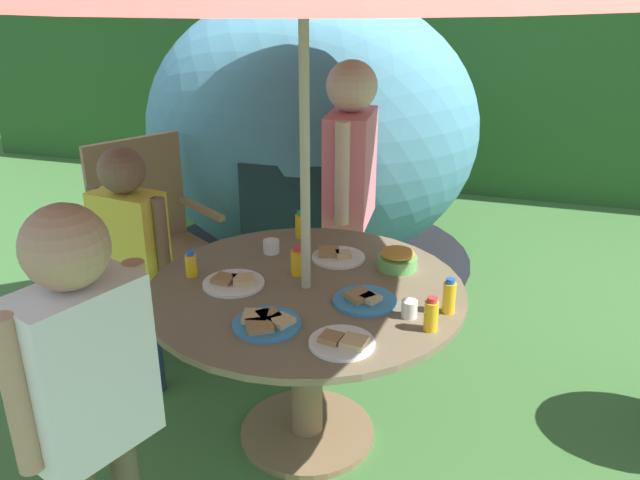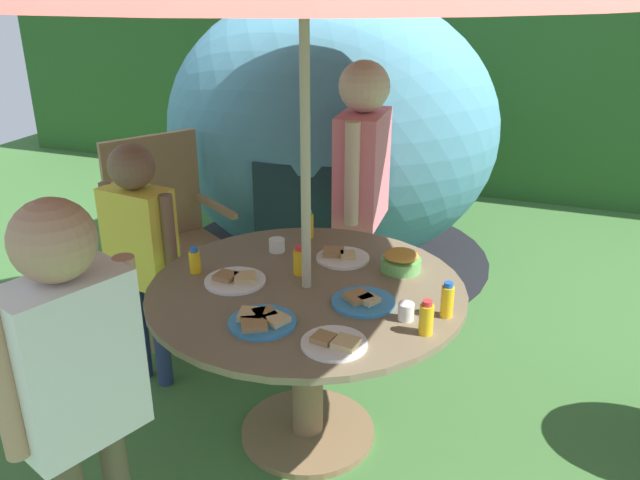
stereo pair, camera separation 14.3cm
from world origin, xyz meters
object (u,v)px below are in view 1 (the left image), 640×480
Objects in this scene: child_in_yellow_shirt at (130,242)px; snack_bowl at (397,259)px; plate_far_right at (343,342)px; juice_bottle_near_left at (431,315)px; juice_bottle_center_back at (298,261)px; juice_bottle_mid_left at (301,225)px; garden_table at (306,329)px; cup_near at (409,309)px; child_in_white_shirt at (85,370)px; plate_front_edge at (365,299)px; dome_tent at (311,131)px; child_in_pink_shirt at (350,168)px; cup_far at (271,246)px; plate_far_left at (234,282)px; juice_bottle_back_edge at (449,297)px; juice_bottle_mid_right at (191,264)px; plate_center_front at (266,322)px; wooden_chair at (150,228)px; plate_near_right at (337,256)px.

child_in_yellow_shirt is 1.15m from snack_bowl.
juice_bottle_near_left is (0.26, 0.18, 0.05)m from plate_far_right.
juice_bottle_center_back is 0.96× the size of juice_bottle_mid_left.
cup_near is at bearing -15.84° from garden_table.
plate_far_right is 3.51× the size of cup_near.
child_in_white_shirt is at bearing -105.36° from juice_bottle_center_back.
child_in_yellow_shirt is 4.96× the size of plate_front_edge.
dome_tent is at bearing 105.24° from juice_bottle_mid_left.
plate_far_right is at bearing 9.75° from child_in_pink_shirt.
juice_bottle_center_back is (-0.01, -0.80, -0.16)m from child_in_pink_shirt.
plate_far_right is 0.31m from plate_front_edge.
juice_bottle_mid_left is (-0.11, 0.37, 0.00)m from juice_bottle_center_back.
juice_bottle_center_back is 0.25m from cup_far.
snack_bowl is 0.33m from plate_front_edge.
juice_bottle_center_back is (-0.06, 0.10, 0.24)m from garden_table.
child_in_yellow_shirt is at bearing 162.12° from plate_far_left.
cup_near is (-0.13, -0.07, -0.03)m from juice_bottle_back_edge.
plate_front_edge is at bearing -1.52° from juice_bottle_mid_right.
child_in_pink_shirt is 0.74m from snack_bowl.
plate_far_right is 0.79m from cup_far.
juice_bottle_center_back is at bearing 93.15° from plate_center_front.
juice_bottle_near_left is at bearing -9.11° from plate_far_left.
child_in_yellow_shirt is 1.13m from child_in_white_shirt.
juice_bottle_center_back is (0.27, 0.99, -0.08)m from child_in_white_shirt.
juice_bottle_mid_right is at bearing 179.57° from juice_bottle_back_edge.
child_in_pink_shirt is at bearing 107.34° from plate_front_edge.
plate_far_right is at bearing -95.99° from wooden_chair.
juice_bottle_back_edge is at bearing -35.40° from juice_bottle_mid_left.
snack_bowl is 0.41m from juice_bottle_center_back.
child_in_yellow_shirt is at bearing 170.77° from plate_front_edge.
juice_bottle_back_edge is (0.88, 0.85, -0.07)m from child_in_white_shirt.
child_in_yellow_shirt is at bearing 151.11° from plate_center_front.
child_in_pink_shirt is at bearing -72.25° from dome_tent.
wooden_chair is at bearing 160.28° from plate_near_right.
child_in_white_shirt is at bearing -137.51° from plate_far_right.
child_in_pink_shirt is at bearing 99.24° from plate_near_right.
juice_bottle_center_back is 0.53m from cup_near.
wooden_chair is 1.13m from plate_far_left.
child_in_pink_shirt is 1.13m from cup_near.
child_in_pink_shirt reaches higher than juice_bottle_mid_right.
dome_tent reaches higher than child_in_pink_shirt.
plate_far_right is 1.73× the size of juice_bottle_mid_left.
garden_table is 0.48m from cup_near.
juice_bottle_mid_left is at bearing 35.81° from child_in_yellow_shirt.
juice_bottle_mid_left is (-0.42, 0.52, 0.05)m from plate_front_edge.
garden_table is 0.60m from juice_bottle_back_edge.
garden_table is 1.01m from child_in_white_shirt.
garden_table is at bearing 123.45° from plate_far_right.
wooden_chair is at bearing 162.97° from snack_bowl.
wooden_chair is at bearing -127.62° from dome_tent.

